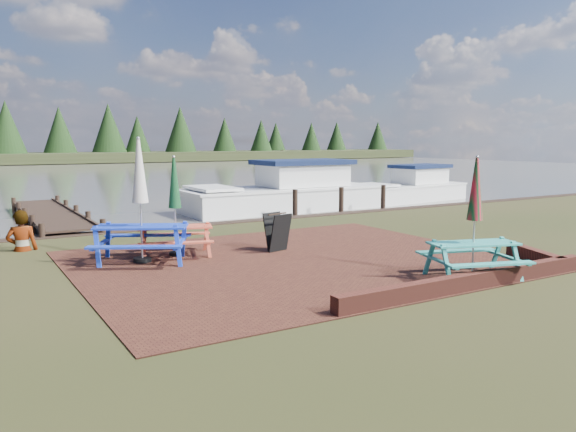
{
  "coord_description": "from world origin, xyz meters",
  "views": [
    {
      "loc": [
        -6.22,
        -9.18,
        2.6
      ],
      "look_at": [
        -0.15,
        1.02,
        1.0
      ],
      "focal_mm": 35.0,
      "sensor_mm": 36.0,
      "label": 1
    }
  ],
  "objects_px": {
    "picnic_table_blue": "(141,220)",
    "boat_far": "(412,189)",
    "jetty": "(50,214)",
    "person": "(20,211)",
    "picnic_table_red": "(175,222)",
    "boat_near": "(287,194)",
    "picnic_table_teal": "(474,237)",
    "chalkboard": "(277,232)"
  },
  "relations": [
    {
      "from": "picnic_table_blue",
      "to": "boat_far",
      "type": "relative_size",
      "value": 0.43
    },
    {
      "from": "jetty",
      "to": "person",
      "type": "relative_size",
      "value": 4.7
    },
    {
      "from": "picnic_table_red",
      "to": "boat_far",
      "type": "height_order",
      "value": "picnic_table_red"
    },
    {
      "from": "boat_near",
      "to": "person",
      "type": "height_order",
      "value": "person"
    },
    {
      "from": "jetty",
      "to": "picnic_table_blue",
      "type": "bearing_deg",
      "value": -85.9
    },
    {
      "from": "picnic_table_red",
      "to": "boat_far",
      "type": "bearing_deg",
      "value": 46.2
    },
    {
      "from": "picnic_table_teal",
      "to": "picnic_table_red",
      "type": "xyz_separation_m",
      "value": [
        -4.1,
        4.91,
        -0.02
      ]
    },
    {
      "from": "jetty",
      "to": "boat_far",
      "type": "height_order",
      "value": "boat_far"
    },
    {
      "from": "picnic_table_red",
      "to": "picnic_table_blue",
      "type": "xyz_separation_m",
      "value": [
        -0.87,
        -0.32,
        0.14
      ]
    },
    {
      "from": "picnic_table_teal",
      "to": "boat_near",
      "type": "height_order",
      "value": "picnic_table_teal"
    },
    {
      "from": "chalkboard",
      "to": "person",
      "type": "bearing_deg",
      "value": 134.24
    },
    {
      "from": "boat_near",
      "to": "jetty",
      "type": "bearing_deg",
      "value": 82.4
    },
    {
      "from": "boat_near",
      "to": "person",
      "type": "xyz_separation_m",
      "value": [
        -10.18,
        -4.88,
        0.5
      ]
    },
    {
      "from": "person",
      "to": "boat_near",
      "type": "bearing_deg",
      "value": -143.34
    },
    {
      "from": "picnic_table_red",
      "to": "person",
      "type": "height_order",
      "value": "picnic_table_red"
    },
    {
      "from": "picnic_table_red",
      "to": "picnic_table_blue",
      "type": "height_order",
      "value": "picnic_table_blue"
    },
    {
      "from": "picnic_table_red",
      "to": "picnic_table_blue",
      "type": "relative_size",
      "value": 0.85
    },
    {
      "from": "chalkboard",
      "to": "jetty",
      "type": "xyz_separation_m",
      "value": [
        -3.72,
        9.14,
        -0.35
      ]
    },
    {
      "from": "picnic_table_teal",
      "to": "boat_far",
      "type": "xyz_separation_m",
      "value": [
        9.95,
        12.26,
        -0.45
      ]
    },
    {
      "from": "boat_far",
      "to": "person",
      "type": "distance_m",
      "value": 17.71
    },
    {
      "from": "boat_far",
      "to": "person",
      "type": "xyz_separation_m",
      "value": [
        -16.99,
        -4.93,
        0.61
      ]
    },
    {
      "from": "picnic_table_teal",
      "to": "jetty",
      "type": "height_order",
      "value": "picnic_table_teal"
    },
    {
      "from": "jetty",
      "to": "boat_near",
      "type": "bearing_deg",
      "value": -7.25
    },
    {
      "from": "picnic_table_teal",
      "to": "boat_near",
      "type": "xyz_separation_m",
      "value": [
        3.14,
        12.21,
        -0.34
      ]
    },
    {
      "from": "chalkboard",
      "to": "jetty",
      "type": "relative_size",
      "value": 0.1
    },
    {
      "from": "jetty",
      "to": "person",
      "type": "bearing_deg",
      "value": -103.61
    },
    {
      "from": "chalkboard",
      "to": "boat_near",
      "type": "bearing_deg",
      "value": 43.62
    },
    {
      "from": "picnic_table_red",
      "to": "chalkboard",
      "type": "bearing_deg",
      "value": 0.32
    },
    {
      "from": "picnic_table_blue",
      "to": "chalkboard",
      "type": "bearing_deg",
      "value": 20.37
    },
    {
      "from": "picnic_table_blue",
      "to": "person",
      "type": "relative_size",
      "value": 1.37
    },
    {
      "from": "chalkboard",
      "to": "boat_near",
      "type": "relative_size",
      "value": 0.11
    },
    {
      "from": "picnic_table_teal",
      "to": "picnic_table_blue",
      "type": "xyz_separation_m",
      "value": [
        -4.97,
        4.59,
        0.12
      ]
    },
    {
      "from": "chalkboard",
      "to": "boat_far",
      "type": "height_order",
      "value": "boat_far"
    },
    {
      "from": "picnic_table_red",
      "to": "jetty",
      "type": "bearing_deg",
      "value": 118.69
    },
    {
      "from": "picnic_table_red",
      "to": "chalkboard",
      "type": "relative_size",
      "value": 2.48
    },
    {
      "from": "boat_far",
      "to": "jetty",
      "type": "bearing_deg",
      "value": 78.9
    },
    {
      "from": "picnic_table_teal",
      "to": "person",
      "type": "xyz_separation_m",
      "value": [
        -7.04,
        7.33,
        0.16
      ]
    },
    {
      "from": "boat_far",
      "to": "person",
      "type": "relative_size",
      "value": 3.16
    },
    {
      "from": "boat_near",
      "to": "boat_far",
      "type": "height_order",
      "value": "boat_near"
    },
    {
      "from": "picnic_table_blue",
      "to": "person",
      "type": "xyz_separation_m",
      "value": [
        -2.08,
        2.74,
        0.04
      ]
    },
    {
      "from": "picnic_table_teal",
      "to": "chalkboard",
      "type": "distance_m",
      "value": 4.59
    },
    {
      "from": "person",
      "to": "picnic_table_teal",
      "type": "bearing_deg",
      "value": 144.9
    }
  ]
}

